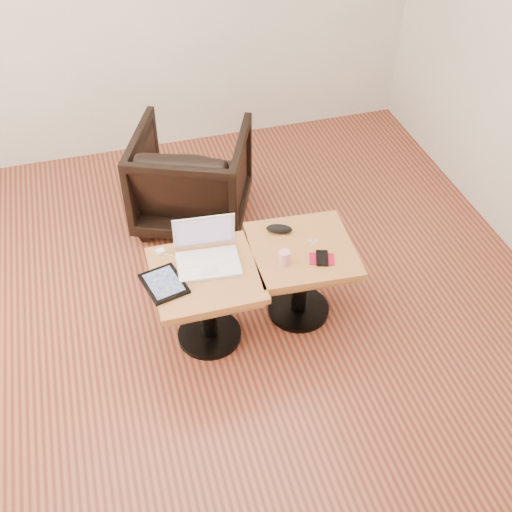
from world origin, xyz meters
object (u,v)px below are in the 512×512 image
object	(u,v)px
laptop	(207,253)
striped_cup	(284,258)
armchair	(192,177)
side_table_right	(301,264)
side_table_left	(206,290)

from	to	relation	value
laptop	striped_cup	xyz separation A→B (m)	(0.41, -0.15, -0.01)
laptop	armchair	bearing A→B (deg)	88.57
side_table_right	armchair	size ratio (longest dim) A/B	0.80
armchair	laptop	bearing A→B (deg)	106.74
armchair	striped_cup	bearing A→B (deg)	126.53
side_table_left	armchair	bearing A→B (deg)	82.61
side_table_right	laptop	bearing A→B (deg)	179.15
side_table_left	striped_cup	bearing A→B (deg)	-5.93
laptop	striped_cup	size ratio (longest dim) A/B	4.42
side_table_left	armchair	distance (m)	1.18
side_table_left	side_table_right	bearing A→B (deg)	5.15
side_table_left	side_table_right	distance (m)	0.59
side_table_left	side_table_right	world-z (taller)	same
side_table_left	armchair	size ratio (longest dim) A/B	0.75
laptop	armchair	size ratio (longest dim) A/B	0.48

